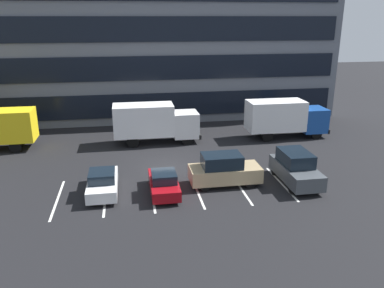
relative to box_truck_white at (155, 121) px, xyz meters
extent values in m
plane|color=black|center=(0.44, -6.04, -1.89)|extent=(120.00, 120.00, 0.00)
cube|color=slate|center=(0.44, 11.96, 5.31)|extent=(38.39, 11.69, 14.40)
cube|color=black|center=(0.44, 6.05, 0.09)|extent=(36.85, 0.16, 2.30)
cube|color=black|center=(0.44, 6.05, 3.69)|extent=(36.85, 0.16, 2.30)
cube|color=black|center=(0.44, 6.05, 7.29)|extent=(36.85, 0.16, 2.30)
cube|color=silver|center=(-6.56, -9.94, -1.89)|extent=(0.14, 5.40, 0.01)
cube|color=silver|center=(-3.76, -9.94, -1.89)|extent=(0.14, 5.40, 0.01)
cube|color=silver|center=(-0.96, -9.94, -1.89)|extent=(0.14, 5.40, 0.01)
cube|color=silver|center=(1.84, -9.94, -1.89)|extent=(0.14, 5.40, 0.01)
cube|color=silver|center=(4.64, -9.94, -1.89)|extent=(0.14, 5.40, 0.01)
cube|color=silver|center=(7.44, -9.94, -1.89)|extent=(0.14, 5.40, 0.01)
cube|color=white|center=(2.63, 0.00, -0.36)|extent=(2.11, 2.30, 2.11)
cube|color=black|center=(3.67, 0.00, 0.07)|extent=(0.06, 1.93, 0.93)
cube|color=white|center=(-0.92, 0.00, 0.17)|extent=(4.99, 2.40, 2.59)
cube|color=black|center=(3.74, 0.00, -1.27)|extent=(0.19, 2.30, 0.38)
cylinder|color=black|center=(2.63, 0.99, -1.41)|extent=(0.96, 0.29, 0.96)
cylinder|color=black|center=(2.63, -0.99, -1.41)|extent=(0.96, 0.29, 0.96)
cylinder|color=black|center=(-1.91, 0.99, -1.41)|extent=(0.96, 0.29, 0.96)
cylinder|color=black|center=(-1.91, -0.99, -1.41)|extent=(0.96, 0.29, 0.96)
cube|color=yellow|center=(-12.11, 0.26, 0.11)|extent=(4.84, 2.33, 2.51)
cylinder|color=black|center=(-11.14, -0.70, -1.43)|extent=(0.93, 0.28, 0.93)
cylinder|color=black|center=(-11.14, 1.22, -1.43)|extent=(0.93, 0.28, 0.93)
cube|color=#194799|center=(14.13, -0.31, -0.36)|extent=(2.10, 2.29, 2.10)
cube|color=black|center=(15.16, -0.31, 0.06)|extent=(0.06, 1.92, 0.92)
cube|color=white|center=(10.60, -0.31, 0.16)|extent=(4.97, 2.39, 2.58)
cube|color=black|center=(15.23, -0.31, -1.27)|extent=(0.19, 2.29, 0.38)
cylinder|color=black|center=(14.13, 0.67, -1.41)|extent=(0.95, 0.29, 0.95)
cylinder|color=black|center=(14.13, -1.29, -1.41)|extent=(0.95, 0.29, 0.95)
cylinder|color=black|center=(9.60, 0.67, -1.41)|extent=(0.95, 0.29, 0.95)
cylinder|color=black|center=(9.60, -1.29, -1.41)|extent=(0.95, 0.29, 0.95)
cube|color=maroon|center=(-0.23, -10.05, -1.34)|extent=(1.67, 3.98, 0.65)
cube|color=black|center=(-0.23, -10.25, -0.74)|extent=(1.47, 1.67, 0.56)
cylinder|color=black|center=(-0.95, -8.77, -1.61)|extent=(0.20, 0.56, 0.56)
cylinder|color=black|center=(0.49, -8.77, -1.61)|extent=(0.20, 0.56, 0.56)
cylinder|color=black|center=(-0.95, -11.32, -1.61)|extent=(0.20, 0.56, 0.56)
cylinder|color=black|center=(0.49, -11.32, -1.61)|extent=(0.20, 0.56, 0.56)
cube|color=tan|center=(3.77, -9.43, -1.15)|extent=(4.53, 1.92, 0.94)
cube|color=black|center=(3.54, -9.43, -0.26)|extent=(2.49, 1.69, 0.84)
cylinder|color=black|center=(5.22, -8.59, -1.56)|extent=(0.67, 0.22, 0.67)
cylinder|color=black|center=(5.22, -10.27, -1.56)|extent=(0.67, 0.22, 0.67)
cylinder|color=black|center=(2.32, -8.59, -1.56)|extent=(0.67, 0.22, 0.67)
cylinder|color=black|center=(2.32, -10.27, -1.56)|extent=(0.67, 0.22, 0.67)
cube|color=white|center=(-3.91, -9.45, -1.32)|extent=(1.75, 4.19, 0.68)
cube|color=black|center=(-3.91, -9.65, -0.68)|extent=(1.54, 1.76, 0.58)
cylinder|color=black|center=(-4.67, -8.11, -1.60)|extent=(0.21, 0.58, 0.58)
cylinder|color=black|center=(-3.15, -8.11, -1.60)|extent=(0.21, 0.58, 0.58)
cylinder|color=black|center=(-4.67, -10.78, -1.60)|extent=(0.21, 0.58, 0.58)
cylinder|color=black|center=(-3.15, -10.78, -1.60)|extent=(0.21, 0.58, 0.58)
cube|color=#474C51|center=(8.35, -9.97, -1.13)|extent=(1.95, 4.61, 0.95)
cube|color=black|center=(8.35, -9.74, -0.23)|extent=(1.72, 2.54, 0.85)
cylinder|color=black|center=(9.20, -11.45, -1.55)|extent=(0.22, 0.68, 0.68)
cylinder|color=black|center=(7.49, -11.45, -1.55)|extent=(0.22, 0.68, 0.68)
cylinder|color=black|center=(9.20, -8.50, -1.55)|extent=(0.22, 0.68, 0.68)
cylinder|color=black|center=(7.49, -8.50, -1.55)|extent=(0.22, 0.68, 0.68)
camera|label=1|loc=(-2.14, -31.87, 8.46)|focal=36.43mm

